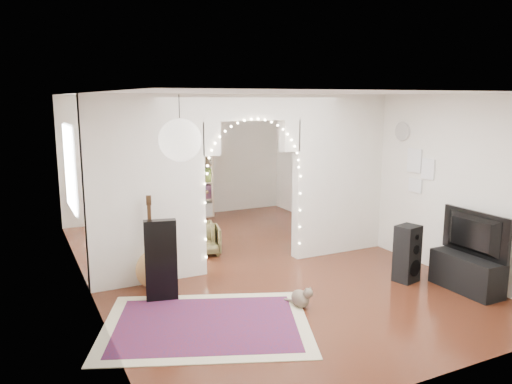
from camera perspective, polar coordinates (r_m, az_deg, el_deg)
name	(u,v)px	position (r m, az deg, el deg)	size (l,w,h in m)	color
floor	(251,265)	(8.11, -0.53, -8.29)	(7.50, 7.50, 0.00)	black
ceiling	(251,94)	(7.67, -0.56, 11.15)	(5.00, 7.50, 0.02)	white
wall_back	(178,157)	(11.24, -8.92, 3.98)	(5.00, 0.02, 2.70)	silver
wall_front	(433,244)	(4.77, 19.58, -5.60)	(5.00, 0.02, 2.70)	silver
wall_left	(84,196)	(7.07, -19.10, -0.40)	(0.02, 7.50, 2.70)	silver
wall_right	(378,172)	(9.13, 13.73, 2.27)	(0.02, 7.50, 2.70)	silver
divider_wall	(251,177)	(7.76, -0.55, 1.70)	(5.00, 0.20, 2.70)	silver
fairy_lights	(255,170)	(7.63, -0.12, 2.49)	(1.64, 0.04, 1.60)	#FFEABF
window	(70,168)	(8.82, -20.51, 2.60)	(0.04, 1.20, 1.40)	white
wall_clock	(403,131)	(8.60, 16.43, 6.67)	(0.31, 0.31, 0.03)	white
picture_frames	(418,171)	(8.37, 18.06, 2.34)	(0.02, 0.50, 0.70)	white
paper_lantern	(180,140)	(4.74, -8.67, 5.89)	(0.40, 0.40, 0.40)	white
ceiling_fan	(205,111)	(9.51, -5.88, 9.20)	(1.10, 1.10, 0.30)	gold
area_rug	(206,324)	(6.12, -5.68, -14.80)	(2.42, 1.81, 0.02)	maroon
guitar_case	(161,261)	(6.70, -10.81, -7.70)	(0.42, 0.14, 1.09)	black
acoustic_guitar	(151,254)	(7.18, -11.93, -6.95)	(0.48, 0.30, 1.12)	#C07F4C
tabby_cat	(301,298)	(6.54, 5.18, -11.94)	(0.28, 0.46, 0.30)	brown
floor_speaker	(407,254)	(7.61, 16.90, -6.76)	(0.38, 0.35, 0.83)	black
media_console	(467,273)	(7.58, 22.93, -8.54)	(0.40, 1.00, 0.50)	black
tv	(470,234)	(7.43, 23.24, -4.45)	(1.07, 0.14, 0.62)	black
bookcase	(178,184)	(11.06, -8.86, 0.89)	(1.52, 0.39, 1.56)	beige
dining_table	(174,194)	(10.47, -9.35, -0.23)	(1.24, 0.87, 0.76)	brown
flower_vase	(174,186)	(10.44, -9.37, 0.68)	(0.18, 0.18, 0.19)	white
dining_chair_left	(204,240)	(8.62, -5.92, -5.51)	(0.52, 0.53, 0.48)	brown
dining_chair_right	(198,237)	(8.78, -6.67, -5.16)	(0.54, 0.56, 0.51)	brown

